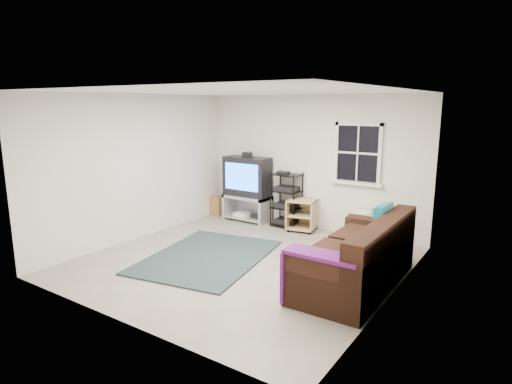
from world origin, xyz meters
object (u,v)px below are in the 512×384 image
Objects in this scene: tv_unit at (247,183)px; side_table_right at (367,224)px; side_table_left at (303,213)px; sofa at (358,260)px; av_rack at (286,203)px.

tv_unit is 2.50× the size of side_table_right.
sofa reaches higher than side_table_left.
tv_unit reaches higher than side_table_left.
tv_unit is at bearing 148.96° from sofa.
side_table_left is (0.38, -0.02, -0.15)m from av_rack.
tv_unit is 1.30× the size of av_rack.
side_table_left is (1.29, 0.03, -0.47)m from tv_unit.
av_rack is at bearing 138.98° from sofa.
tv_unit is 2.62m from side_table_right.
av_rack reaches higher than sofa.
av_rack is at bearing 177.41° from side_table_left.
sofa is (3.14, -1.89, -0.43)m from tv_unit.
side_table_right is at bearing 106.37° from sofa.
av_rack is 1.67m from side_table_right.
side_table_right is at bearing -0.57° from av_rack.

